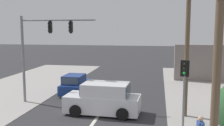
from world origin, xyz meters
TOP-DOWN VIEW (x-y plane):
  - lane_dash_mid at (0.00, 3.00)m, footprint 0.20×2.40m
  - lane_dash_far at (0.00, 8.00)m, footprint 0.20×2.40m
  - utility_pole_foreground_right at (5.09, -2.45)m, footprint 3.78×0.31m
  - utility_pole_midground_right at (4.90, 4.56)m, footprint 3.78×0.62m
  - traffic_signal_mast at (-4.52, 5.76)m, footprint 5.29×0.47m
  - pedestal_signal_right_kerb at (4.76, 2.59)m, footprint 0.43×0.31m
  - suv_receding_far at (0.21, 4.20)m, footprint 4.60×2.19m
  - hatchback_kerbside_parked at (-3.10, 8.77)m, footprint 1.79×3.64m

SIDE VIEW (x-z plane):
  - lane_dash_mid at x=0.00m, z-range 0.00..0.01m
  - lane_dash_far at x=0.00m, z-range 0.00..0.01m
  - hatchback_kerbside_parked at x=-3.10m, z-range -0.06..1.47m
  - suv_receding_far at x=0.21m, z-range -0.06..1.83m
  - pedestal_signal_right_kerb at x=4.76m, z-range 0.64..4.20m
  - traffic_signal_mast at x=-4.52m, z-range 1.15..7.15m
  - utility_pole_foreground_right at x=5.09m, z-range 0.36..9.37m
  - utility_pole_midground_right at x=4.90m, z-range 0.37..10.60m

